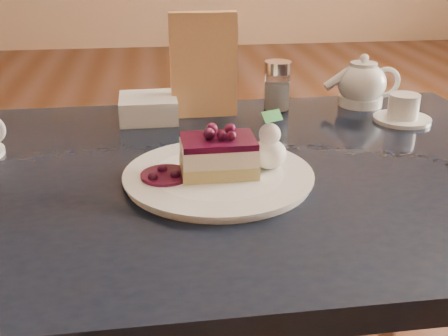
{
  "coord_description": "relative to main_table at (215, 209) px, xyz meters",
  "views": [
    {
      "loc": [
        -0.22,
        -0.69,
        1.09
      ],
      "look_at": [
        -0.13,
        0.04,
        0.78
      ],
      "focal_mm": 45.0,
      "sensor_mm": 36.0,
      "label": 1
    }
  ],
  "objects": [
    {
      "name": "sugar_shaker",
      "position": [
        0.17,
        0.3,
        0.13
      ],
      "size": [
        0.06,
        0.06,
        0.11
      ],
      "color": "white",
      "rests_on": "main_table"
    },
    {
      "name": "dessert_plate",
      "position": [
        0.0,
        -0.05,
        0.08
      ],
      "size": [
        0.29,
        0.29,
        0.01
      ],
      "primitive_type": "cylinder",
      "color": "white",
      "rests_on": "main_table"
    },
    {
      "name": "menu_card",
      "position": [
        0.01,
        0.29,
        0.18
      ],
      "size": [
        0.14,
        0.03,
        0.21
      ],
      "primitive_type": "cube",
      "rotation": [
        0.0,
        0.0,
        0.02
      ],
      "color": "#CFB485",
      "rests_on": "main_table"
    },
    {
      "name": "berry_sauce",
      "position": [
        -0.08,
        -0.05,
        0.09
      ],
      "size": [
        0.08,
        0.08,
        0.01
      ],
      "primitive_type": "cylinder",
      "color": "#410D2E",
      "rests_on": "dessert_plate"
    },
    {
      "name": "whipped_cream",
      "position": [
        0.08,
        -0.04,
        0.11
      ],
      "size": [
        0.06,
        0.06,
        0.05
      ],
      "color": "white",
      "rests_on": "dessert_plate"
    },
    {
      "name": "tea_set",
      "position": [
        0.37,
        0.29,
        0.12
      ],
      "size": [
        0.21,
        0.23,
        0.1
      ],
      "color": "white",
      "rests_on": "main_table"
    },
    {
      "name": "cheesecake_slice",
      "position": [
        0.0,
        -0.05,
        0.12
      ],
      "size": [
        0.12,
        0.08,
        0.06
      ],
      "rotation": [
        0.0,
        0.0,
        0.02
      ],
      "color": "#E4CB79",
      "rests_on": "dessert_plate"
    },
    {
      "name": "napkin_stack",
      "position": [
        -0.11,
        0.27,
        0.1
      ],
      "size": [
        0.12,
        0.12,
        0.05
      ],
      "primitive_type": "cube",
      "rotation": [
        0.0,
        0.0,
        0.02
      ],
      "color": "white",
      "rests_on": "main_table"
    },
    {
      "name": "main_table",
      "position": [
        0.0,
        0.0,
        0.0
      ],
      "size": [
        1.18,
        0.8,
        0.73
      ],
      "rotation": [
        0.0,
        0.0,
        0.02
      ],
      "color": "black",
      "rests_on": "ground"
    }
  ]
}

